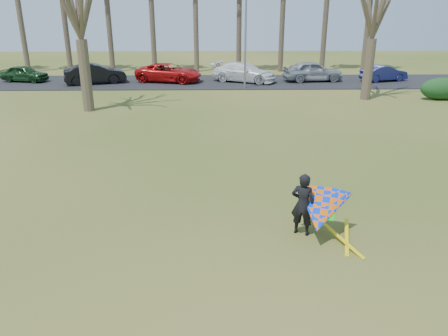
{
  "coord_description": "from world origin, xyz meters",
  "views": [
    {
      "loc": [
        -0.28,
        -11.42,
        6.2
      ],
      "look_at": [
        0.0,
        2.0,
        1.1
      ],
      "focal_mm": 35.0,
      "sensor_mm": 36.0,
      "label": 1
    }
  ],
  "objects_px": {
    "car_2": "(169,73)",
    "car_4": "(313,71)",
    "kite_flyer": "(318,210)",
    "car_3": "(244,72)",
    "car_1": "(95,74)",
    "streetlight": "(248,28)",
    "car_0": "(24,74)",
    "car_5": "(384,73)"
  },
  "relations": [
    {
      "from": "car_0",
      "to": "streetlight",
      "type": "bearing_deg",
      "value": -87.65
    },
    {
      "from": "car_3",
      "to": "kite_flyer",
      "type": "relative_size",
      "value": 2.22
    },
    {
      "from": "car_0",
      "to": "kite_flyer",
      "type": "height_order",
      "value": "kite_flyer"
    },
    {
      "from": "car_0",
      "to": "kite_flyer",
      "type": "relative_size",
      "value": 1.61
    },
    {
      "from": "car_4",
      "to": "kite_flyer",
      "type": "height_order",
      "value": "kite_flyer"
    },
    {
      "from": "car_4",
      "to": "kite_flyer",
      "type": "relative_size",
      "value": 2.02
    },
    {
      "from": "car_3",
      "to": "kite_flyer",
      "type": "distance_m",
      "value": 25.56
    },
    {
      "from": "car_4",
      "to": "car_5",
      "type": "bearing_deg",
      "value": -97.04
    },
    {
      "from": "car_5",
      "to": "car_0",
      "type": "bearing_deg",
      "value": 72.47
    },
    {
      "from": "car_4",
      "to": "car_2",
      "type": "bearing_deg",
      "value": 84.21
    },
    {
      "from": "car_0",
      "to": "car_1",
      "type": "height_order",
      "value": "car_1"
    },
    {
      "from": "car_1",
      "to": "car_4",
      "type": "relative_size",
      "value": 0.99
    },
    {
      "from": "car_1",
      "to": "car_3",
      "type": "height_order",
      "value": "car_1"
    },
    {
      "from": "kite_flyer",
      "to": "car_0",
      "type": "bearing_deg",
      "value": 125.54
    },
    {
      "from": "car_1",
      "to": "streetlight",
      "type": "bearing_deg",
      "value": -119.37
    },
    {
      "from": "car_1",
      "to": "car_3",
      "type": "distance_m",
      "value": 12.09
    },
    {
      "from": "car_0",
      "to": "car_2",
      "type": "relative_size",
      "value": 0.72
    },
    {
      "from": "streetlight",
      "to": "car_1",
      "type": "relative_size",
      "value": 1.67
    },
    {
      "from": "car_0",
      "to": "car_3",
      "type": "distance_m",
      "value": 18.16
    },
    {
      "from": "car_3",
      "to": "car_4",
      "type": "bearing_deg",
      "value": -63.89
    },
    {
      "from": "car_0",
      "to": "car_2",
      "type": "xyz_separation_m",
      "value": [
        11.95,
        -0.33,
        0.09
      ]
    },
    {
      "from": "streetlight",
      "to": "car_4",
      "type": "xyz_separation_m",
      "value": [
        5.68,
        3.07,
        -3.58
      ]
    },
    {
      "from": "car_5",
      "to": "car_4",
      "type": "bearing_deg",
      "value": 72.21
    },
    {
      "from": "streetlight",
      "to": "car_3",
      "type": "relative_size",
      "value": 1.51
    },
    {
      "from": "car_0",
      "to": "car_1",
      "type": "xyz_separation_m",
      "value": [
        6.08,
        -1.07,
        0.14
      ]
    },
    {
      "from": "car_2",
      "to": "car_4",
      "type": "xyz_separation_m",
      "value": [
        11.91,
        0.05,
        0.08
      ]
    },
    {
      "from": "car_3",
      "to": "car_1",
      "type": "bearing_deg",
      "value": 117.59
    },
    {
      "from": "streetlight",
      "to": "car_0",
      "type": "distance_m",
      "value": 18.85
    },
    {
      "from": "car_1",
      "to": "kite_flyer",
      "type": "height_order",
      "value": "kite_flyer"
    },
    {
      "from": "streetlight",
      "to": "car_2",
      "type": "distance_m",
      "value": 7.83
    },
    {
      "from": "car_1",
      "to": "car_5",
      "type": "height_order",
      "value": "car_1"
    },
    {
      "from": "streetlight",
      "to": "car_1",
      "type": "bearing_deg",
      "value": 169.34
    },
    {
      "from": "car_0",
      "to": "car_3",
      "type": "xyz_separation_m",
      "value": [
        18.16,
        -0.44,
        0.11
      ]
    },
    {
      "from": "car_1",
      "to": "car_2",
      "type": "bearing_deg",
      "value": -101.5
    },
    {
      "from": "car_4",
      "to": "car_0",
      "type": "bearing_deg",
      "value": 83.29
    },
    {
      "from": "car_2",
      "to": "car_5",
      "type": "relative_size",
      "value": 1.38
    },
    {
      "from": "car_2",
      "to": "car_3",
      "type": "height_order",
      "value": "car_3"
    },
    {
      "from": "car_0",
      "to": "car_3",
      "type": "bearing_deg",
      "value": -78.58
    },
    {
      "from": "car_3",
      "to": "car_4",
      "type": "distance_m",
      "value": 5.7
    },
    {
      "from": "car_4",
      "to": "car_5",
      "type": "height_order",
      "value": "car_4"
    },
    {
      "from": "car_4",
      "to": "car_5",
      "type": "xyz_separation_m",
      "value": [
        5.93,
        -0.1,
        -0.18
      ]
    },
    {
      "from": "car_2",
      "to": "kite_flyer",
      "type": "bearing_deg",
      "value": -151.22
    }
  ]
}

